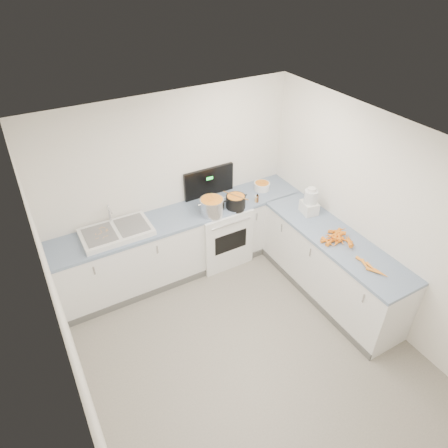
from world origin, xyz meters
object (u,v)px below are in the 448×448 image
extract_bottle (257,199)px  mixing_bowl (262,186)px  stove (219,231)px  sink (116,232)px  spice_jar (256,199)px  steel_pot (212,207)px  food_processor (310,202)px  black_pot (236,202)px

extract_bottle → mixing_bowl: bearing=45.9°
stove → sink: stove is taller
mixing_bowl → extract_bottle: 0.36m
sink → mixing_bowl: (2.19, 0.03, 0.02)m
sink → spice_jar: sink is taller
mixing_bowl → extract_bottle: size_ratio=2.19×
spice_jar → extract_bottle: bearing=-60.5°
steel_pot → food_processor: food_processor is taller
stove → mixing_bowl: 0.91m
extract_bottle → steel_pot: bearing=174.6°
mixing_bowl → black_pot: bearing=-159.2°
black_pot → spice_jar: (0.32, -0.03, -0.03)m
stove → sink: 1.54m
spice_jar → mixing_bowl: bearing=44.2°
stove → mixing_bowl: stove is taller
steel_pot → stove: bearing=38.9°
sink → steel_pot: sink is taller
black_pot → extract_bottle: bearing=-6.9°
sink → mixing_bowl: size_ratio=3.69×
stove → spice_jar: bearing=-23.2°
mixing_bowl → food_processor: size_ratio=0.61×
steel_pot → black_pot: 0.36m
sink → steel_pot: (1.26, -0.17, 0.06)m
steel_pot → black_pot: steel_pot is taller
mixing_bowl → spice_jar: size_ratio=2.77×
steel_pot → extract_bottle: (0.68, -0.06, -0.05)m
mixing_bowl → food_processor: (0.20, -0.82, 0.11)m
food_processor → stove: bearing=140.4°
stove → extract_bottle: 0.75m
mixing_bowl → spice_jar: mixing_bowl is taller
stove → steel_pot: size_ratio=4.18×
stove → mixing_bowl: bearing=3.3°
steel_pot → spice_jar: (0.68, -0.05, -0.06)m
sink → food_processor: bearing=-18.4°
steel_pot → extract_bottle: size_ratio=3.05×
steel_pot → food_processor: bearing=-28.9°
sink → black_pot: 1.63m
stove → sink: size_ratio=1.58×
food_processor → sink: bearing=161.6°
black_pot → mixing_bowl: 0.62m
spice_jar → steel_pot: bearing=175.4°
extract_bottle → food_processor: bearing=-51.1°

